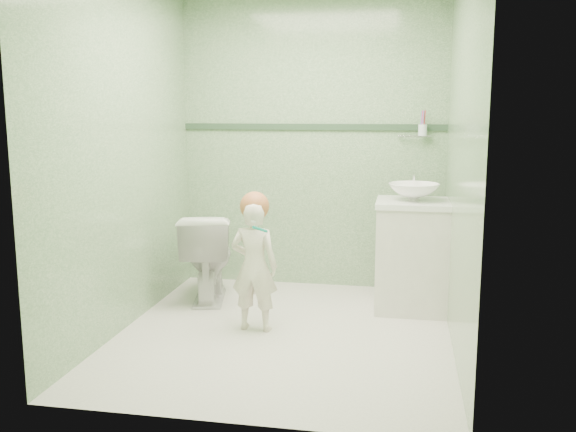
# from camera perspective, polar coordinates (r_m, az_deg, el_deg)

# --- Properties ---
(ground) EXTENTS (2.50, 2.50, 0.00)m
(ground) POSITION_cam_1_polar(r_m,az_deg,el_deg) (4.29, -0.37, -10.67)
(ground) COLOR beige
(ground) RESTS_ON ground
(room_shell) EXTENTS (2.50, 2.54, 2.40)m
(room_shell) POSITION_cam_1_polar(r_m,az_deg,el_deg) (4.03, -0.39, 5.54)
(room_shell) COLOR gray
(room_shell) RESTS_ON ground
(trim_stripe) EXTENTS (2.20, 0.02, 0.05)m
(trim_stripe) POSITION_cam_1_polar(r_m,az_deg,el_deg) (5.24, 2.19, 8.13)
(trim_stripe) COLOR #2D4630
(trim_stripe) RESTS_ON room_shell
(vanity) EXTENTS (0.52, 0.50, 0.80)m
(vanity) POSITION_cam_1_polar(r_m,az_deg,el_deg) (4.78, 11.21, -3.72)
(vanity) COLOR white
(vanity) RESTS_ON ground
(counter) EXTENTS (0.54, 0.52, 0.04)m
(counter) POSITION_cam_1_polar(r_m,az_deg,el_deg) (4.70, 11.37, 1.15)
(counter) COLOR white
(counter) RESTS_ON vanity
(basin) EXTENTS (0.37, 0.37, 0.13)m
(basin) POSITION_cam_1_polar(r_m,az_deg,el_deg) (4.69, 11.41, 2.17)
(basin) COLOR white
(basin) RESTS_ON counter
(faucet) EXTENTS (0.03, 0.13, 0.18)m
(faucet) POSITION_cam_1_polar(r_m,az_deg,el_deg) (4.86, 11.41, 3.38)
(faucet) COLOR silver
(faucet) RESTS_ON counter
(cup_holder) EXTENTS (0.26, 0.07, 0.21)m
(cup_holder) POSITION_cam_1_polar(r_m,az_deg,el_deg) (5.13, 12.10, 7.70)
(cup_holder) COLOR silver
(cup_holder) RESTS_ON room_shell
(toilet) EXTENTS (0.53, 0.75, 0.70)m
(toilet) POSITION_cam_1_polar(r_m,az_deg,el_deg) (4.98, -7.34, -3.65)
(toilet) COLOR white
(toilet) RESTS_ON ground
(toddler) EXTENTS (0.33, 0.23, 0.89)m
(toddler) POSITION_cam_1_polar(r_m,az_deg,el_deg) (4.24, -3.10, -4.62)
(toddler) COLOR beige
(toddler) RESTS_ON ground
(hair_cap) EXTENTS (0.20, 0.20, 0.20)m
(hair_cap) POSITION_cam_1_polar(r_m,az_deg,el_deg) (4.18, -3.07, 0.90)
(hair_cap) COLOR #AE6438
(hair_cap) RESTS_ON toddler
(teal_toothbrush) EXTENTS (0.11, 0.13, 0.08)m
(teal_toothbrush) POSITION_cam_1_polar(r_m,az_deg,el_deg) (4.04, -2.64, -1.14)
(teal_toothbrush) COLOR #0B9180
(teal_toothbrush) RESTS_ON toddler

